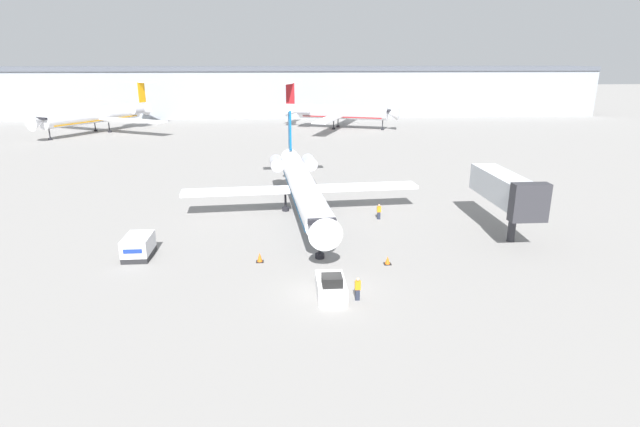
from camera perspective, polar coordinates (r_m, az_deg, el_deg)
name	(u,v)px	position (r m, az deg, el deg)	size (l,w,h in m)	color
ground_plane	(330,296)	(36.46, 1.19, -9.37)	(600.00, 600.00, 0.00)	gray
terminal_building	(291,91)	(152.74, -3.32, 13.77)	(180.00, 16.80, 14.29)	#8C939E
airplane_main	(302,183)	(54.83, -2.10, 3.47)	(26.09, 32.32, 9.93)	silver
pushback_tug	(331,286)	(36.25, 1.25, -8.31)	(2.03, 3.80, 1.87)	silver
luggage_cart	(138,246)	(45.62, -20.04, -3.56)	(2.19, 3.46, 1.89)	#232326
worker_near_tug	(358,288)	(35.55, 4.33, -8.54)	(0.40, 0.24, 1.72)	#232838
worker_by_wing	(379,211)	(53.27, 6.75, 0.24)	(0.40, 0.24, 1.67)	#232838
traffic_cone_left	(260,257)	(42.34, -6.90, -5.00)	(0.62, 0.62, 0.83)	black
traffic_cone_right	(388,260)	(41.97, 7.73, -5.33)	(0.61, 0.61, 0.70)	black
airplane_parked_far_left	(339,112)	(124.35, 2.16, 11.52)	(28.36, 33.56, 10.76)	white
airplane_parked_far_right	(97,115)	(127.99, -24.10, 10.25)	(34.92, 30.98, 10.88)	white
jet_bridge	(506,190)	(50.65, 20.49, 2.56)	(3.20, 11.15, 6.19)	#2D2D33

